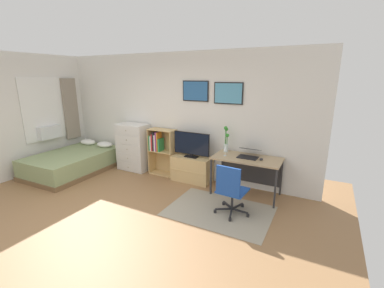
% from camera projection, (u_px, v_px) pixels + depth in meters
% --- Properties ---
extents(ground_plane, '(7.20, 7.20, 0.00)m').
position_uv_depth(ground_plane, '(96.00, 223.00, 4.01)').
color(ground_plane, '#936B44').
extents(wall_back_with_posters, '(6.12, 0.09, 2.70)m').
position_uv_depth(wall_back_with_posters, '(177.00, 115.00, 5.74)').
color(wall_back_with_posters, silver).
rests_on(wall_back_with_posters, ground_plane).
extents(area_rug, '(1.70, 1.20, 0.01)m').
position_uv_depth(area_rug, '(219.00, 211.00, 4.36)').
color(area_rug, '#9E937F').
rests_on(area_rug, ground_plane).
extents(bed, '(1.39, 2.05, 0.59)m').
position_uv_depth(bed, '(74.00, 162.00, 6.13)').
color(bed, brown).
rests_on(bed, ground_plane).
extents(dresser, '(0.75, 0.46, 1.12)m').
position_uv_depth(dresser, '(133.00, 147.00, 6.19)').
color(dresser, silver).
rests_on(dresser, ground_plane).
extents(bookshelf, '(0.62, 0.30, 1.05)m').
position_uv_depth(bookshelf, '(160.00, 148.00, 5.90)').
color(bookshelf, tan).
rests_on(bookshelf, ground_plane).
extents(tv_stand, '(0.85, 0.41, 0.54)m').
position_uv_depth(tv_stand, '(192.00, 169.00, 5.56)').
color(tv_stand, tan).
rests_on(tv_stand, ground_plane).
extents(television, '(0.81, 0.16, 0.53)m').
position_uv_depth(television, '(191.00, 145.00, 5.40)').
color(television, black).
rests_on(television, tv_stand).
extents(desk, '(1.24, 0.65, 0.74)m').
position_uv_depth(desk, '(248.00, 163.00, 4.89)').
color(desk, tan).
rests_on(desk, ground_plane).
extents(office_chair, '(0.57, 0.58, 0.86)m').
position_uv_depth(office_chair, '(231.00, 189.00, 4.13)').
color(office_chair, '#232326').
rests_on(office_chair, ground_plane).
extents(laptop, '(0.38, 0.40, 0.16)m').
position_uv_depth(laptop, '(249.00, 153.00, 4.83)').
color(laptop, black).
rests_on(laptop, desk).
extents(computer_mouse, '(0.06, 0.10, 0.03)m').
position_uv_depth(computer_mouse, '(261.00, 159.00, 4.64)').
color(computer_mouse, '#262628').
rests_on(computer_mouse, desk).
extents(bamboo_vase, '(0.10, 0.11, 0.52)m').
position_uv_depth(bamboo_vase, '(226.00, 140.00, 5.10)').
color(bamboo_vase, silver).
rests_on(bamboo_vase, desk).
extents(wine_glass, '(0.07, 0.07, 0.18)m').
position_uv_depth(wine_glass, '(225.00, 149.00, 4.87)').
color(wine_glass, silver).
rests_on(wine_glass, desk).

